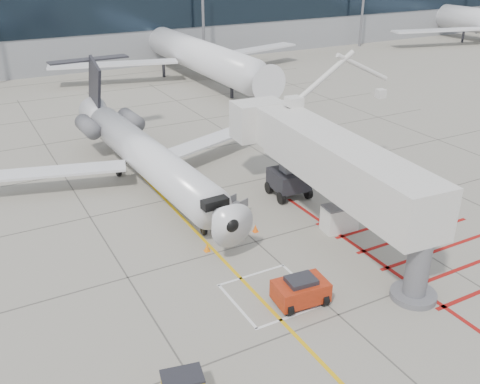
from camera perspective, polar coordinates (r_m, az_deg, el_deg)
ground_plane at (r=29.60m, az=5.63°, el=-8.73°), size 260.00×260.00×0.00m
regional_jet at (r=37.29m, az=-8.81°, el=4.89°), size 23.88×29.53×7.49m
jet_bridge at (r=31.82m, az=10.92°, el=1.70°), size 11.18×20.89×8.07m
pushback_tug at (r=27.11m, az=6.48°, el=-10.33°), size 2.78×1.88×1.54m
baggage_cart at (r=35.30m, az=-0.75°, el=-1.62°), size 2.07×1.67×1.13m
ground_power_unit at (r=33.95m, az=10.57°, el=-2.70°), size 2.24×1.46×1.67m
cone_nose at (r=31.45m, az=-3.54°, el=-5.91°), size 0.36×0.36×0.50m
cone_side at (r=33.41m, az=1.66°, el=-3.89°), size 0.35×0.35×0.48m
terminal_building at (r=93.81m, az=-14.21°, el=18.54°), size 180.00×28.00×14.00m
terminal_glass_band at (r=80.29m, az=-11.45°, el=18.54°), size 180.00×0.10×6.00m
bg_aircraft_c at (r=72.73m, az=-5.50°, el=16.67°), size 35.96×39.95×11.99m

